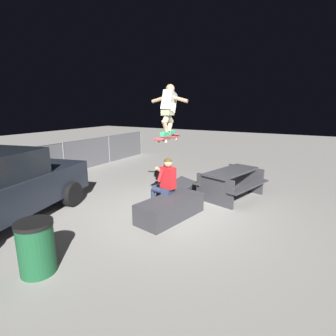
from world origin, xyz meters
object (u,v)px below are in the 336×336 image
at_px(ledge_box_main, 170,208).
at_px(trash_bin, 36,247).
at_px(kicker_ramp, 175,189).
at_px(skateboard, 168,138).
at_px(skater_airborne, 169,107).
at_px(person_sitting_on_ledge, 165,182).
at_px(picnic_table_back, 231,179).

relative_size(ledge_box_main, trash_bin, 2.02).
bearing_deg(kicker_ramp, skateboard, -160.09).
bearing_deg(ledge_box_main, trash_bin, 164.22).
xyz_separation_m(kicker_ramp, trash_bin, (-4.40, -0.01, 0.34)).
distance_m(ledge_box_main, kicker_ramp, 1.87).
bearing_deg(skater_airborne, kicker_ramp, 20.56).
bearing_deg(skater_airborne, person_sitting_on_ledge, 175.42).
xyz_separation_m(ledge_box_main, trash_bin, (-2.70, 0.76, 0.19)).
xyz_separation_m(person_sitting_on_ledge, kicker_ramp, (1.36, 0.43, -0.64)).
relative_size(ledge_box_main, skateboard, 1.59).
distance_m(kicker_ramp, trash_bin, 4.41).
bearing_deg(trash_bin, skateboard, -8.06).
height_order(person_sitting_on_ledge, kicker_ramp, person_sitting_on_ledge).
distance_m(picnic_table_back, trash_bin, 4.96).
height_order(skateboard, skater_airborne, skater_airborne).
bearing_deg(picnic_table_back, ledge_box_main, 159.12).
distance_m(ledge_box_main, skater_airborne, 2.26).
xyz_separation_m(skateboard, trash_bin, (-3.15, 0.45, -1.31)).
distance_m(kicker_ramp, picnic_table_back, 1.63).
distance_m(ledge_box_main, person_sitting_on_ledge, 0.68).
height_order(person_sitting_on_ledge, skateboard, skateboard).
relative_size(picnic_table_back, trash_bin, 2.45).
relative_size(person_sitting_on_ledge, skater_airborne, 1.14).
distance_m(skater_airborne, kicker_ramp, 2.66).
xyz_separation_m(skateboard, picnic_table_back, (1.57, -1.09, -1.22)).
xyz_separation_m(ledge_box_main, skateboard, (0.45, 0.32, 1.49)).
bearing_deg(trash_bin, person_sitting_on_ledge, -8.01).
height_order(person_sitting_on_ledge, picnic_table_back, person_sitting_on_ledge).
bearing_deg(skater_airborne, skateboard, -174.90).
bearing_deg(ledge_box_main, kicker_ramp, 24.45).
bearing_deg(person_sitting_on_ledge, skateboard, -9.42).
bearing_deg(picnic_table_back, trash_bin, 162.00).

